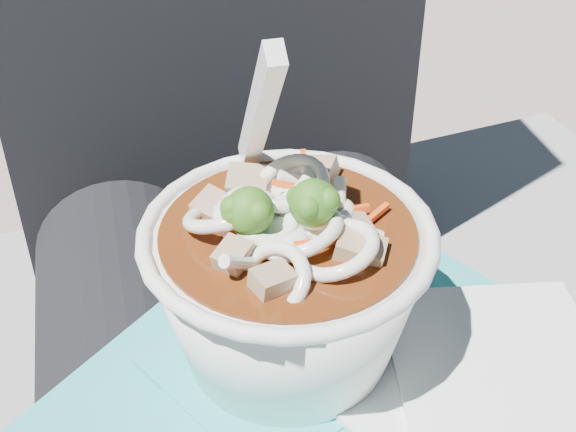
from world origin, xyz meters
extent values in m
cylinder|color=black|center=(0.09, 0.00, 0.53)|extent=(0.14, 0.48, 0.14)
cube|color=#29ACA9|center=(0.08, -0.01, 0.60)|extent=(0.13, 0.17, 0.00)
cube|color=#29ACA9|center=(-0.07, -0.02, 0.60)|extent=(0.23, 0.22, 0.00)
cube|color=#29ACA9|center=(0.02, 0.00, 0.60)|extent=(0.23, 0.23, 0.00)
cube|color=#29ACA9|center=(0.05, -0.01, 0.60)|extent=(0.16, 0.15, 0.00)
cube|color=#29ACA9|center=(0.07, -0.02, 0.61)|extent=(0.26, 0.27, 0.00)
cube|color=#29ACA9|center=(0.00, 0.01, 0.61)|extent=(0.17, 0.18, 0.00)
cube|color=#29ACA9|center=(-0.01, -0.01, 0.61)|extent=(0.17, 0.17, 0.00)
cube|color=white|center=(0.09, -0.08, 0.61)|extent=(0.16, 0.16, 0.00)
cube|color=white|center=(0.12, -0.04, 0.62)|extent=(0.14, 0.14, 0.00)
torus|color=white|center=(0.00, 0.00, 0.70)|extent=(0.17, 0.17, 0.01)
cylinder|color=#481E0A|center=(0.00, 0.00, 0.70)|extent=(0.14, 0.14, 0.01)
torus|color=white|center=(-0.03, 0.01, 0.71)|extent=(0.06, 0.06, 0.03)
torus|color=white|center=(0.00, 0.00, 0.70)|extent=(0.04, 0.04, 0.03)
torus|color=white|center=(-0.01, 0.00, 0.71)|extent=(0.05, 0.05, 0.02)
torus|color=white|center=(-0.02, 0.02, 0.71)|extent=(0.05, 0.05, 0.03)
torus|color=white|center=(0.01, 0.00, 0.70)|extent=(0.05, 0.05, 0.03)
torus|color=white|center=(0.00, -0.01, 0.71)|extent=(0.05, 0.05, 0.03)
torus|color=white|center=(-0.01, 0.00, 0.71)|extent=(0.04, 0.04, 0.03)
torus|color=white|center=(0.00, 0.02, 0.71)|extent=(0.06, 0.06, 0.03)
torus|color=white|center=(0.02, -0.03, 0.71)|extent=(0.06, 0.06, 0.03)
torus|color=white|center=(0.00, 0.03, 0.70)|extent=(0.06, 0.06, 0.03)
torus|color=white|center=(0.01, 0.03, 0.71)|extent=(0.05, 0.05, 0.04)
torus|color=white|center=(0.00, 0.00, 0.71)|extent=(0.05, 0.05, 0.02)
torus|color=white|center=(0.00, 0.00, 0.70)|extent=(0.06, 0.06, 0.02)
torus|color=white|center=(-0.02, -0.04, 0.70)|extent=(0.05, 0.06, 0.04)
torus|color=white|center=(0.02, 0.01, 0.71)|extent=(0.06, 0.06, 0.02)
torus|color=white|center=(-0.02, 0.01, 0.71)|extent=(0.05, 0.05, 0.03)
torus|color=white|center=(0.01, 0.02, 0.71)|extent=(0.05, 0.05, 0.04)
cylinder|color=white|center=(0.02, 0.03, 0.71)|extent=(0.03, 0.01, 0.02)
cylinder|color=white|center=(-0.03, -0.03, 0.71)|extent=(0.03, 0.02, 0.02)
cylinder|color=white|center=(0.03, 0.00, 0.71)|extent=(0.02, 0.04, 0.02)
cylinder|color=white|center=(0.03, -0.01, 0.71)|extent=(0.04, 0.01, 0.02)
cylinder|color=#7BA04D|center=(0.01, -0.01, 0.71)|extent=(0.01, 0.01, 0.02)
sphere|color=#235914|center=(0.01, -0.01, 0.72)|extent=(0.03, 0.03, 0.03)
sphere|color=#235914|center=(0.01, 0.00, 0.72)|extent=(0.01, 0.01, 0.01)
sphere|color=#235914|center=(0.02, -0.01, 0.73)|extent=(0.01, 0.01, 0.01)
sphere|color=#235914|center=(0.01, -0.01, 0.73)|extent=(0.01, 0.01, 0.01)
sphere|color=#235914|center=(0.02, 0.00, 0.72)|extent=(0.01, 0.01, 0.01)
cylinder|color=#7BA04D|center=(-0.02, 0.00, 0.71)|extent=(0.01, 0.01, 0.02)
sphere|color=#235914|center=(-0.02, 0.00, 0.72)|extent=(0.03, 0.03, 0.03)
sphere|color=#235914|center=(-0.02, -0.01, 0.73)|extent=(0.01, 0.01, 0.01)
sphere|color=#235914|center=(-0.03, -0.01, 0.73)|extent=(0.01, 0.01, 0.01)
sphere|color=#235914|center=(-0.02, 0.00, 0.72)|extent=(0.01, 0.01, 0.01)
sphere|color=#235914|center=(-0.03, -0.01, 0.72)|extent=(0.01, 0.01, 0.01)
cube|color=#FF5015|center=(0.02, 0.03, 0.71)|extent=(0.01, 0.06, 0.01)
cube|color=#FF5015|center=(-0.03, 0.00, 0.71)|extent=(0.02, 0.04, 0.01)
cube|color=#FF5015|center=(0.02, 0.02, 0.71)|extent=(0.04, 0.01, 0.01)
cube|color=#FF5015|center=(0.04, -0.01, 0.71)|extent=(0.03, 0.03, 0.00)
cube|color=#FF5015|center=(0.02, -0.02, 0.71)|extent=(0.04, 0.01, 0.01)
cube|color=#FF5015|center=(0.02, 0.00, 0.71)|extent=(0.06, 0.01, 0.01)
cube|color=#8F7050|center=(0.03, -0.01, 0.70)|extent=(0.02, 0.03, 0.02)
cube|color=#8F7050|center=(0.03, 0.04, 0.71)|extent=(0.03, 0.03, 0.02)
cube|color=#8F7050|center=(-0.01, 0.04, 0.71)|extent=(0.03, 0.03, 0.02)
cube|color=#8F7050|center=(-0.04, 0.03, 0.70)|extent=(0.03, 0.03, 0.02)
cube|color=#8F7050|center=(-0.03, -0.02, 0.71)|extent=(0.03, 0.03, 0.01)
cube|color=#8F7050|center=(-0.02, -0.04, 0.71)|extent=(0.02, 0.02, 0.01)
cube|color=#8F7050|center=(0.03, -0.03, 0.70)|extent=(0.03, 0.03, 0.02)
ellipsoid|color=white|center=(-0.01, -0.01, 0.71)|extent=(0.03, 0.04, 0.01)
cube|color=white|center=(-0.01, 0.03, 0.76)|extent=(0.01, 0.09, 0.11)
camera|label=1|loc=(-0.08, -0.33, 0.97)|focal=50.00mm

